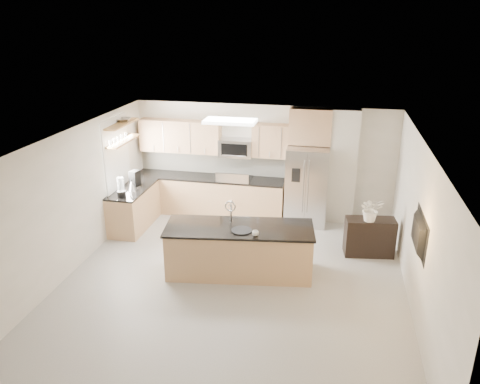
% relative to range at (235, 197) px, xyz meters
% --- Properties ---
extents(floor, '(6.50, 6.50, 0.00)m').
position_rel_range_xyz_m(floor, '(0.60, -2.92, -0.47)').
color(floor, '#ADAAA5').
rests_on(floor, ground).
extents(ceiling, '(6.00, 6.50, 0.02)m').
position_rel_range_xyz_m(ceiling, '(0.60, -2.92, 2.13)').
color(ceiling, white).
rests_on(ceiling, wall_back).
extents(wall_back, '(6.00, 0.02, 2.60)m').
position_rel_range_xyz_m(wall_back, '(0.60, 0.33, 0.83)').
color(wall_back, silver).
rests_on(wall_back, floor).
extents(wall_front, '(6.00, 0.02, 2.60)m').
position_rel_range_xyz_m(wall_front, '(0.60, -6.17, 0.83)').
color(wall_front, silver).
rests_on(wall_front, floor).
extents(wall_left, '(0.02, 6.50, 2.60)m').
position_rel_range_xyz_m(wall_left, '(-2.40, -2.92, 0.83)').
color(wall_left, silver).
rests_on(wall_left, floor).
extents(wall_right, '(0.02, 6.50, 2.60)m').
position_rel_range_xyz_m(wall_right, '(3.60, -2.92, 0.83)').
color(wall_right, silver).
rests_on(wall_right, floor).
extents(back_counter, '(3.55, 0.66, 1.44)m').
position_rel_range_xyz_m(back_counter, '(-0.63, 0.01, -0.00)').
color(back_counter, tan).
rests_on(back_counter, floor).
extents(left_counter, '(0.66, 1.50, 0.92)m').
position_rel_range_xyz_m(left_counter, '(-2.07, -1.07, -0.01)').
color(left_counter, tan).
rests_on(left_counter, floor).
extents(range, '(0.76, 0.64, 1.14)m').
position_rel_range_xyz_m(range, '(0.00, 0.00, 0.00)').
color(range, black).
rests_on(range, floor).
extents(upper_cabinets, '(3.50, 0.33, 0.75)m').
position_rel_range_xyz_m(upper_cabinets, '(-0.70, 0.16, 1.35)').
color(upper_cabinets, tan).
rests_on(upper_cabinets, wall_back).
extents(microwave, '(0.76, 0.40, 0.40)m').
position_rel_range_xyz_m(microwave, '(0.00, 0.12, 1.16)').
color(microwave, '#B1B1B3').
rests_on(microwave, upper_cabinets).
extents(refrigerator, '(0.92, 0.78, 1.78)m').
position_rel_range_xyz_m(refrigerator, '(1.66, -0.05, 0.42)').
color(refrigerator, '#B1B1B3').
rests_on(refrigerator, floor).
extents(partition_column, '(0.60, 0.30, 2.60)m').
position_rel_range_xyz_m(partition_column, '(2.42, 0.18, 0.83)').
color(partition_column, beige).
rests_on(partition_column, floor).
extents(window, '(0.04, 1.15, 1.65)m').
position_rel_range_xyz_m(window, '(-2.38, -1.07, 1.18)').
color(window, white).
rests_on(window, wall_left).
extents(shelf_lower, '(0.30, 1.20, 0.04)m').
position_rel_range_xyz_m(shelf_lower, '(-2.25, -0.97, 1.48)').
color(shelf_lower, olive).
rests_on(shelf_lower, wall_left).
extents(shelf_upper, '(0.30, 1.20, 0.04)m').
position_rel_range_xyz_m(shelf_upper, '(-2.25, -0.97, 1.85)').
color(shelf_upper, olive).
rests_on(shelf_upper, wall_left).
extents(ceiling_fixture, '(1.00, 0.50, 0.06)m').
position_rel_range_xyz_m(ceiling_fixture, '(0.20, -1.32, 2.09)').
color(ceiling_fixture, white).
rests_on(ceiling_fixture, ceiling).
extents(island, '(2.77, 1.31, 1.34)m').
position_rel_range_xyz_m(island, '(0.64, -2.56, -0.01)').
color(island, tan).
rests_on(island, floor).
extents(credenza, '(1.00, 0.52, 0.76)m').
position_rel_range_xyz_m(credenza, '(3.01, -1.36, -0.09)').
color(credenza, black).
rests_on(credenza, floor).
extents(cup, '(0.13, 0.13, 0.09)m').
position_rel_range_xyz_m(cup, '(0.98, -2.84, 0.49)').
color(cup, white).
rests_on(cup, island).
extents(platter, '(0.41, 0.41, 0.02)m').
position_rel_range_xyz_m(platter, '(0.71, -2.71, 0.46)').
color(platter, black).
rests_on(platter, island).
extents(blender, '(0.18, 0.18, 0.42)m').
position_rel_range_xyz_m(blender, '(-2.07, -1.60, 0.63)').
color(blender, black).
rests_on(blender, left_counter).
extents(kettle, '(0.19, 0.19, 0.24)m').
position_rel_range_xyz_m(kettle, '(-2.02, -1.18, 0.55)').
color(kettle, '#B1B1B3').
rests_on(kettle, left_counter).
extents(coffee_maker, '(0.22, 0.25, 0.33)m').
position_rel_range_xyz_m(coffee_maker, '(-2.09, -0.86, 0.60)').
color(coffee_maker, black).
rests_on(coffee_maker, left_counter).
extents(bowl, '(0.47, 0.47, 0.10)m').
position_rel_range_xyz_m(bowl, '(-2.25, -0.82, 1.91)').
color(bowl, '#B1B1B3').
rests_on(bowl, shelf_upper).
extents(flower_vase, '(0.76, 0.69, 0.72)m').
position_rel_range_xyz_m(flower_vase, '(2.98, -1.43, 0.65)').
color(flower_vase, white).
rests_on(flower_vase, credenza).
extents(television, '(0.14, 1.08, 0.62)m').
position_rel_range_xyz_m(television, '(3.51, -3.12, 0.88)').
color(television, black).
rests_on(television, wall_right).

